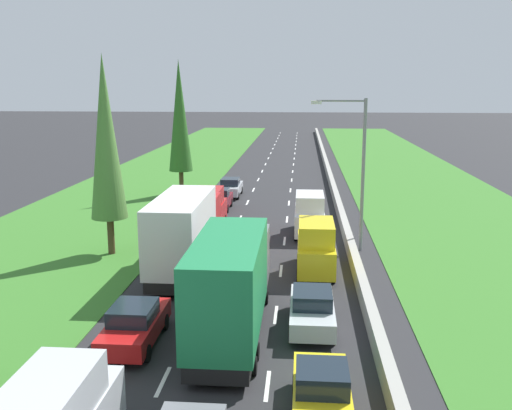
# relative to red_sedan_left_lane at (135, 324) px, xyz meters

# --- Properties ---
(ground_plane) EXTENTS (300.00, 300.00, 0.00)m
(ground_plane) POSITION_rel_red_sedan_left_lane_xyz_m (3.47, 42.30, -0.81)
(ground_plane) COLOR #28282B
(ground_plane) RESTS_ON ground
(grass_verge_left) EXTENTS (14.00, 140.00, 0.04)m
(grass_verge_left) POSITION_rel_red_sedan_left_lane_xyz_m (-9.18, 42.30, -0.79)
(grass_verge_left) COLOR #387528
(grass_verge_left) RESTS_ON ground
(grass_verge_right) EXTENTS (14.00, 140.00, 0.04)m
(grass_verge_right) POSITION_rel_red_sedan_left_lane_xyz_m (17.82, 42.30, -0.79)
(grass_verge_right) COLOR #387528
(grass_verge_right) RESTS_ON ground
(median_barrier) EXTENTS (0.44, 120.00, 0.85)m
(median_barrier) POSITION_rel_red_sedan_left_lane_xyz_m (9.17, 42.30, -0.39)
(median_barrier) COLOR #9E9B93
(median_barrier) RESTS_ON ground
(lane_markings) EXTENTS (3.64, 116.00, 0.01)m
(lane_markings) POSITION_rel_red_sedan_left_lane_xyz_m (3.47, 42.30, -0.81)
(lane_markings) COLOR white
(lane_markings) RESTS_ON ground
(red_sedan_left_lane) EXTENTS (1.82, 4.50, 1.64)m
(red_sedan_left_lane) POSITION_rel_red_sedan_left_lane_xyz_m (0.00, 0.00, 0.00)
(red_sedan_left_lane) COLOR red
(red_sedan_left_lane) RESTS_ON ground
(white_box_truck_left_lane) EXTENTS (2.46, 9.40, 4.18)m
(white_box_truck_left_lane) POSITION_rel_red_sedan_left_lane_xyz_m (0.19, 8.90, 1.37)
(white_box_truck_left_lane) COLOR black
(white_box_truck_left_lane) RESTS_ON ground
(yellow_hatchback_right_lane) EXTENTS (1.74, 3.90, 1.72)m
(yellow_hatchback_right_lane) POSITION_rel_red_sedan_left_lane_xyz_m (6.92, -4.37, 0.02)
(yellow_hatchback_right_lane) COLOR yellow
(yellow_hatchback_right_lane) RESTS_ON ground
(silver_sedan_right_lane) EXTENTS (1.82, 4.50, 1.64)m
(silver_sedan_right_lane) POSITION_rel_red_sedan_left_lane_xyz_m (6.75, 2.10, 0.00)
(silver_sedan_right_lane) COLOR silver
(silver_sedan_right_lane) RESTS_ON ground
(yellow_van_right_lane) EXTENTS (1.96, 4.90, 2.82)m
(yellow_van_right_lane) POSITION_rel_red_sedan_left_lane_xyz_m (7.04, 9.12, 0.59)
(yellow_van_right_lane) COLOR yellow
(yellow_van_right_lane) RESTS_ON ground
(green_box_truck_centre_lane) EXTENTS (2.46, 9.40, 4.18)m
(green_box_truck_centre_lane) POSITION_rel_red_sedan_left_lane_xyz_m (3.58, 1.10, 1.37)
(green_box_truck_centre_lane) COLOR black
(green_box_truck_centre_lane) RESTS_ON ground
(red_van_left_lane) EXTENTS (1.96, 4.90, 2.82)m
(red_van_left_lane) POSITION_rel_red_sedan_left_lane_xyz_m (-0.09, 18.07, 0.59)
(red_van_left_lane) COLOR red
(red_van_left_lane) RESTS_ON ground
(white_van_right_lane) EXTENTS (1.96, 4.90, 2.82)m
(white_van_right_lane) POSITION_rel_red_sedan_left_lane_xyz_m (6.80, 16.92, 0.59)
(white_van_right_lane) COLOR white
(white_van_right_lane) RESTS_ON ground
(maroon_hatchback_left_lane) EXTENTS (1.74, 3.90, 1.72)m
(maroon_hatchback_left_lane) POSITION_rel_red_sedan_left_lane_xyz_m (-0.24, 24.36, 0.02)
(maroon_hatchback_left_lane) COLOR maroon
(maroon_hatchback_left_lane) RESTS_ON ground
(silver_sedan_left_lane) EXTENTS (1.82, 4.50, 1.64)m
(silver_sedan_left_lane) POSITION_rel_red_sedan_left_lane_xyz_m (-0.04, 29.98, 0.00)
(silver_sedan_left_lane) COLOR silver
(silver_sedan_left_lane) RESTS_ON ground
(poplar_tree_second) EXTENTS (2.09, 2.09, 11.47)m
(poplar_tree_second) POSITION_rel_red_sedan_left_lane_xyz_m (-4.80, 11.64, 5.97)
(poplar_tree_second) COLOR #4C3823
(poplar_tree_second) RESTS_ON ground
(poplar_tree_third) EXTENTS (2.10, 2.10, 11.93)m
(poplar_tree_third) POSITION_rel_red_sedan_left_lane_xyz_m (-4.54, 30.34, 6.20)
(poplar_tree_third) COLOR #4C3823
(poplar_tree_third) RESTS_ON ground
(street_light_mast) EXTENTS (3.20, 0.28, 9.00)m
(street_light_mast) POSITION_rel_red_sedan_left_lane_xyz_m (9.47, 13.57, 4.42)
(street_light_mast) COLOR gray
(street_light_mast) RESTS_ON ground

